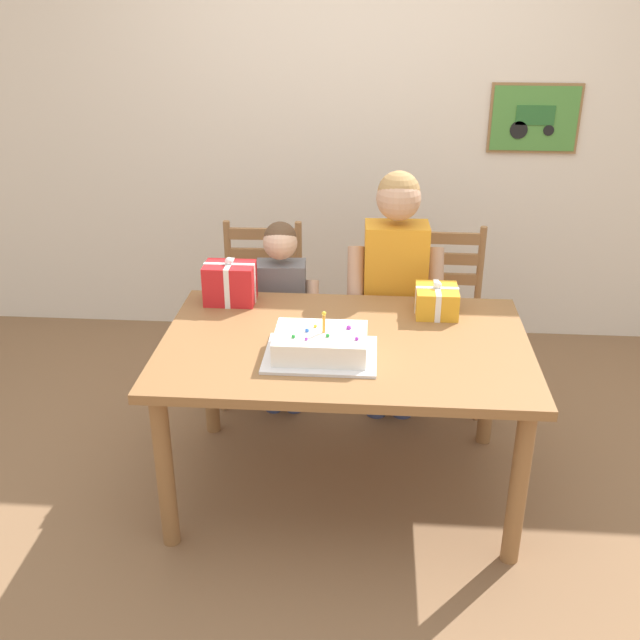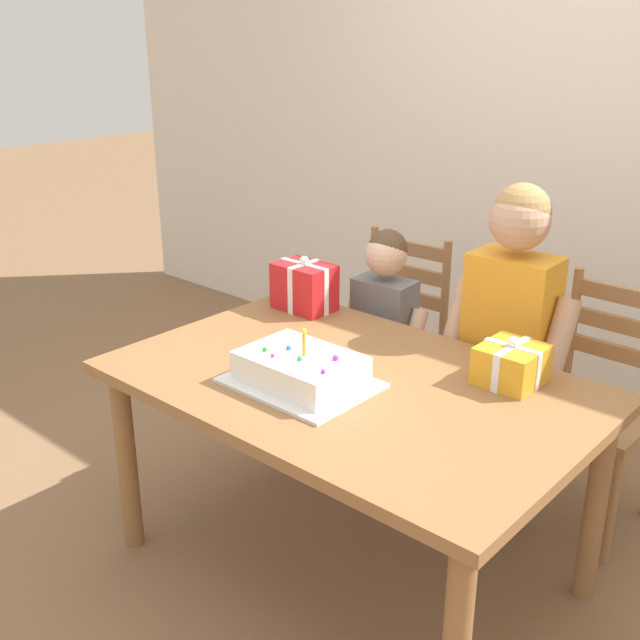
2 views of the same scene
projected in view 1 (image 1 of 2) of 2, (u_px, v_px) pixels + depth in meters
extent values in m
plane|color=#846042|center=(343.00, 486.00, 3.35)|extent=(20.00, 20.00, 0.00)
cube|color=silver|center=(359.00, 124.00, 4.37)|extent=(6.40, 0.08, 2.60)
cube|color=olive|center=(534.00, 118.00, 4.23)|extent=(0.51, 0.02, 0.39)
cube|color=#4C8E3D|center=(535.00, 119.00, 4.22)|extent=(0.48, 0.01, 0.36)
cube|color=#28662D|center=(535.00, 115.00, 4.21)|extent=(0.22, 0.01, 0.11)
cylinder|color=black|center=(519.00, 130.00, 4.25)|extent=(0.10, 0.01, 0.10)
cylinder|color=black|center=(549.00, 130.00, 4.24)|extent=(0.06, 0.01, 0.06)
cube|color=olive|center=(345.00, 346.00, 3.06)|extent=(1.51, 0.99, 0.04)
cylinder|color=olive|center=(165.00, 471.00, 2.88)|extent=(0.07, 0.07, 0.69)
cylinder|color=olive|center=(518.00, 488.00, 2.79)|extent=(0.07, 0.07, 0.69)
cylinder|color=olive|center=(210.00, 370.00, 3.63)|extent=(0.07, 0.07, 0.69)
cylinder|color=olive|center=(489.00, 380.00, 3.54)|extent=(0.07, 0.07, 0.69)
cube|color=silver|center=(321.00, 355.00, 2.93)|extent=(0.44, 0.34, 0.01)
cube|color=white|center=(321.00, 343.00, 2.91)|extent=(0.36, 0.26, 0.09)
cylinder|color=orange|center=(324.00, 324.00, 2.87)|extent=(0.01, 0.01, 0.07)
sphere|color=yellow|center=(324.00, 314.00, 2.86)|extent=(0.02, 0.02, 0.02)
sphere|color=green|center=(328.00, 335.00, 2.85)|extent=(0.02, 0.02, 0.02)
sphere|color=purple|center=(357.00, 339.00, 2.82)|extent=(0.02, 0.02, 0.02)
sphere|color=purple|center=(306.00, 339.00, 2.82)|extent=(0.01, 0.01, 0.01)
sphere|color=blue|center=(307.00, 330.00, 2.89)|extent=(0.02, 0.02, 0.02)
sphere|color=green|center=(293.00, 336.00, 2.84)|extent=(0.02, 0.02, 0.02)
sphere|color=yellow|center=(315.00, 326.00, 2.93)|extent=(0.01, 0.01, 0.01)
sphere|color=purple|center=(349.00, 328.00, 2.91)|extent=(0.02, 0.02, 0.02)
cube|color=gold|center=(437.00, 301.00, 3.28)|extent=(0.18, 0.19, 0.12)
cube|color=white|center=(437.00, 301.00, 3.28)|extent=(0.19, 0.02, 0.13)
cube|color=white|center=(437.00, 301.00, 3.28)|extent=(0.02, 0.20, 0.13)
sphere|color=white|center=(438.00, 285.00, 3.25)|extent=(0.04, 0.04, 0.04)
cube|color=red|center=(230.00, 283.00, 3.38)|extent=(0.23, 0.16, 0.18)
cube|color=white|center=(230.00, 283.00, 3.38)|extent=(0.23, 0.02, 0.19)
cube|color=white|center=(230.00, 283.00, 3.38)|extent=(0.02, 0.16, 0.19)
sphere|color=white|center=(229.00, 261.00, 3.34)|extent=(0.04, 0.04, 0.04)
cube|color=#996B42|center=(261.00, 318.00, 3.93)|extent=(0.44, 0.44, 0.04)
cylinder|color=#996B42|center=(295.00, 375.00, 3.85)|extent=(0.04, 0.04, 0.43)
cylinder|color=#996B42|center=(222.00, 374.00, 3.86)|extent=(0.04, 0.04, 0.43)
cylinder|color=#996B42|center=(300.00, 342.00, 4.19)|extent=(0.04, 0.04, 0.43)
cylinder|color=#996B42|center=(233.00, 341.00, 4.20)|extent=(0.04, 0.04, 0.43)
cylinder|color=#996B42|center=(299.00, 262.00, 3.99)|extent=(0.04, 0.04, 0.45)
cylinder|color=#996B42|center=(228.00, 261.00, 4.00)|extent=(0.04, 0.04, 0.45)
cube|color=#996B42|center=(264.00, 274.00, 4.02)|extent=(0.36, 0.04, 0.06)
cube|color=#996B42|center=(263.00, 254.00, 3.98)|extent=(0.36, 0.04, 0.06)
cube|color=#996B42|center=(262.00, 234.00, 3.93)|extent=(0.36, 0.04, 0.06)
cube|color=#996B42|center=(443.00, 324.00, 3.86)|extent=(0.43, 0.43, 0.04)
cylinder|color=#996B42|center=(479.00, 383.00, 3.77)|extent=(0.04, 0.04, 0.43)
cylinder|color=#996B42|center=(404.00, 379.00, 3.80)|extent=(0.04, 0.04, 0.43)
cylinder|color=#996B42|center=(472.00, 349.00, 4.12)|extent=(0.04, 0.04, 0.43)
cylinder|color=#996B42|center=(403.00, 346.00, 4.15)|extent=(0.04, 0.04, 0.43)
cylinder|color=#996B42|center=(480.00, 268.00, 3.92)|extent=(0.04, 0.04, 0.45)
cylinder|color=#996B42|center=(408.00, 265.00, 3.95)|extent=(0.04, 0.04, 0.45)
cube|color=#996B42|center=(443.00, 278.00, 3.96)|extent=(0.36, 0.03, 0.06)
cube|color=#996B42|center=(444.00, 259.00, 3.91)|extent=(0.36, 0.03, 0.06)
cube|color=#996B42|center=(446.00, 238.00, 3.87)|extent=(0.36, 0.03, 0.06)
cylinder|color=#38426B|center=(404.00, 374.00, 3.80)|extent=(0.10, 0.10, 0.48)
cylinder|color=#38426B|center=(378.00, 373.00, 3.81)|extent=(0.10, 0.10, 0.48)
cube|color=orange|center=(395.00, 279.00, 3.59)|extent=(0.31, 0.19, 0.55)
cylinder|color=tan|center=(435.00, 286.00, 3.56)|extent=(0.09, 0.23, 0.37)
cylinder|color=tan|center=(356.00, 285.00, 3.57)|extent=(0.09, 0.23, 0.37)
sphere|color=tan|center=(399.00, 198.00, 3.42)|extent=(0.21, 0.21, 0.21)
sphere|color=#A87F4C|center=(399.00, 192.00, 3.42)|extent=(0.20, 0.20, 0.20)
cylinder|color=#38426B|center=(294.00, 378.00, 3.86)|extent=(0.08, 0.08, 0.39)
cylinder|color=#38426B|center=(273.00, 378.00, 3.86)|extent=(0.08, 0.08, 0.39)
cube|color=slate|center=(282.00, 305.00, 3.69)|extent=(0.25, 0.16, 0.44)
cylinder|color=#E0B293|center=(312.00, 310.00, 3.67)|extent=(0.08, 0.19, 0.29)
cylinder|color=#E0B293|center=(251.00, 310.00, 3.67)|extent=(0.08, 0.19, 0.29)
sphere|color=#E0B293|center=(280.00, 243.00, 3.56)|extent=(0.17, 0.17, 0.17)
sphere|color=brown|center=(280.00, 238.00, 3.56)|extent=(0.16, 0.16, 0.16)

